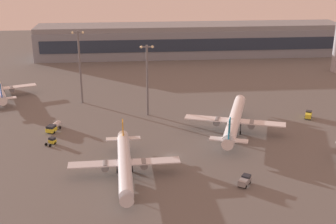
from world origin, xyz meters
TOP-DOWN VIEW (x-y plane):
  - ground_plane at (0.00, 0.00)m, footprint 416.00×416.00m
  - terminal_building at (20.87, 121.75)m, footprint 157.33×22.40m
  - airplane_mid_apron at (-12.75, -9.74)m, footprint 27.71×35.64m
  - airplane_near_gate at (20.74, 16.03)m, footprint 30.21×38.40m
  - baggage_tractor at (48.13, 25.42)m, footprint 3.56×4.58m
  - fuel_truck at (-34.83, 21.38)m, footprint 4.17×6.64m
  - pushback_tug at (-33.81, 11.23)m, footprint 3.17×3.56m
  - maintenance_van at (15.76, -16.97)m, footprint 3.99×4.51m
  - apron_light_west at (-28.47, 48.03)m, footprint 4.80×0.90m
  - apron_light_east at (-5.12, 33.10)m, footprint 4.80×0.90m

SIDE VIEW (x-z plane):
  - ground_plane at x=0.00m, z-range 0.00..0.00m
  - pushback_tug at x=-33.81m, z-range 0.04..2.09m
  - baggage_tractor at x=48.13m, z-range 0.05..2.30m
  - maintenance_van at x=15.76m, z-range 0.05..2.30m
  - fuel_truck at x=-34.83m, z-range 0.19..2.54m
  - airplane_mid_apron at x=-12.75m, z-range -1.12..8.03m
  - airplane_near_gate at x=20.74m, z-range -1.24..8.90m
  - terminal_building at x=20.87m, z-range -0.11..16.29m
  - apron_light_east at x=-5.12m, z-range 1.81..25.81m
  - apron_light_west at x=-28.47m, z-range 1.85..28.20m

